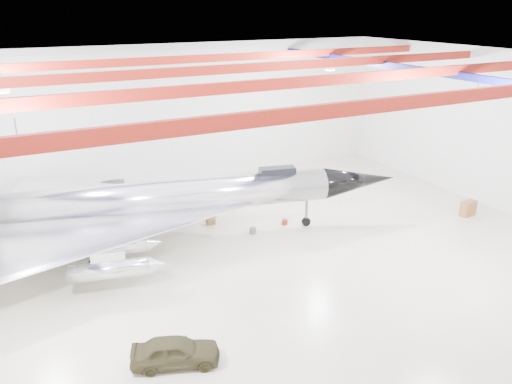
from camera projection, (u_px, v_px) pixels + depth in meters
floor at (236, 266)px, 27.88m from camera, size 40.00×40.00×0.00m
wall_back at (153, 118)px, 38.42m from camera, size 40.00×0.00×40.00m
wall_right at (496, 131)px, 34.54m from camera, size 0.00×30.00×30.00m
ceiling at (233, 64)px, 24.01m from camera, size 40.00×40.00×0.00m
ceiling_structure at (233, 79)px, 24.25m from camera, size 39.50×29.50×1.08m
jet_aircraft at (162, 202)px, 29.96m from camera, size 28.34×19.69×7.83m
jeep at (175, 352)px, 20.05m from camera, size 3.84×2.57×1.22m
desk at (468, 208)px, 34.39m from camera, size 1.21×0.69×1.06m
crate_ply at (131, 242)px, 30.32m from camera, size 0.58×0.53×0.33m
toolbox_red at (163, 207)px, 35.59m from camera, size 0.53×0.48×0.31m
engine_drum at (253, 231)px, 31.76m from camera, size 0.54×0.54×0.39m
parts_bin at (211, 215)px, 34.15m from camera, size 0.78×0.71×0.44m
crate_small at (54, 244)px, 30.07m from camera, size 0.52×0.46×0.30m
tool_chest at (285, 222)px, 33.10m from camera, size 0.42×0.42×0.35m
oil_barrel at (211, 221)px, 33.15m from camera, size 0.58×0.48×0.39m
spares_box at (184, 199)px, 36.96m from camera, size 0.49×0.49×0.38m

